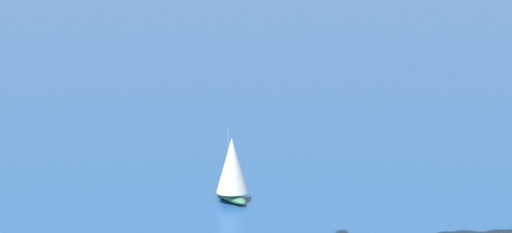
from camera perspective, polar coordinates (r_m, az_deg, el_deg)
sailboat_outer_ring_a at (r=165.07m, az=-1.43°, el=-3.08°), size 9.98×6.24×12.44m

